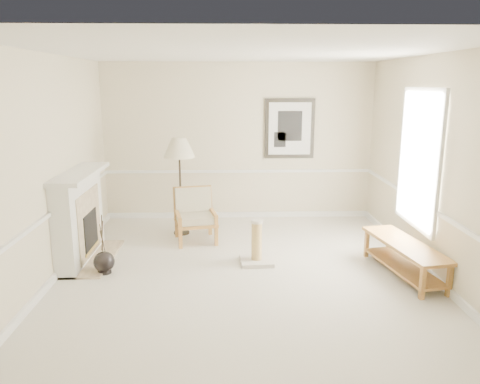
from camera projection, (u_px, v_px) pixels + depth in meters
name	position (u px, v px, depth m)	size (l,w,h in m)	color
ground	(244.00, 273.00, 6.36)	(5.50, 5.50, 0.00)	silver
room	(254.00, 136.00, 6.02)	(5.04, 5.54, 2.92)	beige
fireplace	(80.00, 217.00, 6.73)	(0.64, 1.64, 1.31)	white
floor_vase	(104.00, 262.00, 6.34)	(0.28, 0.28, 0.83)	black
armchair	(195.00, 212.00, 7.64)	(0.77, 0.81, 0.86)	#AE7738
floor_lamp	(179.00, 150.00, 7.72)	(0.65, 0.65, 1.65)	black
bench	(404.00, 254.00, 6.25)	(0.74, 1.63, 0.45)	#AE7738
scratching_post	(257.00, 249.00, 6.68)	(0.48, 0.48, 0.65)	beige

